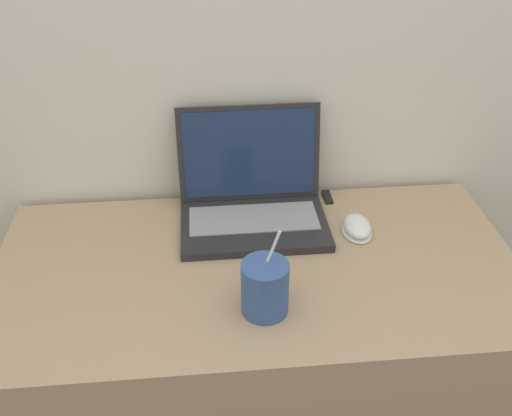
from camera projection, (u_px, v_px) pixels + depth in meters
wall_back at (243, 6)px, 1.35m from camera, size 7.00×0.04×2.50m
desk at (257, 383)px, 1.54m from camera, size 1.17×0.60×0.77m
laptop at (252, 197)px, 1.45m from camera, size 0.35×0.27×0.26m
drink_cup at (266, 287)px, 1.18m from camera, size 0.09×0.09×0.19m
computer_mouse at (357, 227)px, 1.42m from camera, size 0.07×0.10×0.04m
usb_stick at (327, 197)px, 1.56m from camera, size 0.02×0.06×0.01m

